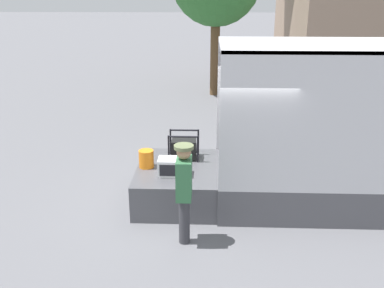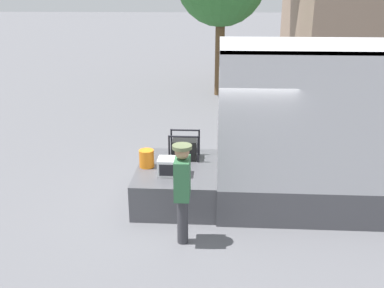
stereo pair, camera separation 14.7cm
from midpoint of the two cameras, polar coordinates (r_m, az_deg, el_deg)
ground_plane at (r=8.66m, az=3.78°, el=-7.35°), size 160.00×160.00×0.00m
tailgate_deck at (r=8.54m, az=-1.44°, el=-5.16°), size 1.56×2.04×0.69m
microwave at (r=7.99m, az=-2.10°, el=-3.04°), size 0.54×0.36×0.32m
portable_generator at (r=8.75m, az=-0.41°, el=-0.61°), size 0.62×0.46×0.56m
orange_bucket at (r=8.37m, az=-5.57°, el=-1.93°), size 0.29×0.29×0.35m
worker_person at (r=6.79m, az=-0.67°, el=-5.40°), size 0.31×0.44×1.71m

